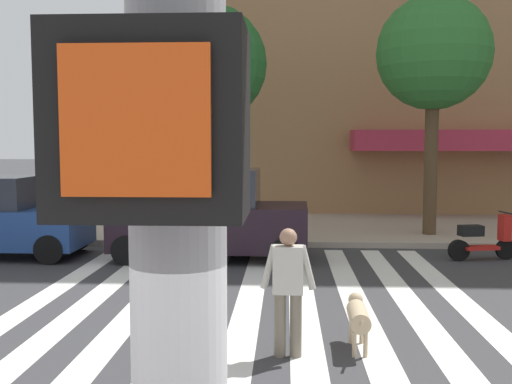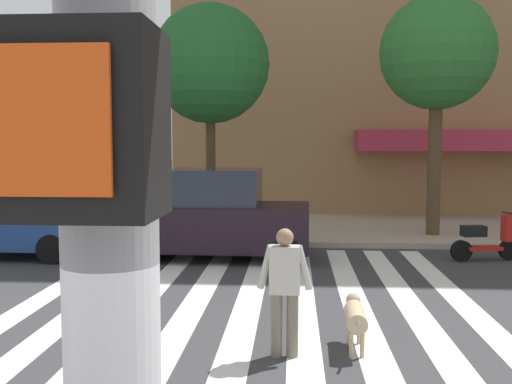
{
  "view_description": "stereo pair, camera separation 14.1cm",
  "coord_description": "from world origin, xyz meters",
  "px_view_note": "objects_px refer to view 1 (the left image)",
  "views": [
    {
      "loc": [
        -0.13,
        -1.55,
        2.72
      ],
      "look_at": [
        -0.66,
        8.99,
        1.82
      ],
      "focal_mm": 41.62,
      "sensor_mm": 36.0,
      "label": 1
    },
    {
      "loc": [
        0.01,
        -1.54,
        2.72
      ],
      "look_at": [
        -0.66,
        8.99,
        1.82
      ],
      "focal_mm": 41.62,
      "sensor_mm": 36.0,
      "label": 2
    }
  ],
  "objects_px": {
    "street_tree_nearest": "(207,65)",
    "dog_on_leash": "(358,315)",
    "parked_car_behind_first": "(209,216)",
    "parked_scooter": "(483,239)",
    "street_tree_middle": "(434,54)",
    "pedestrian_dog_walker": "(288,285)"
  },
  "relations": [
    {
      "from": "parked_car_behind_first",
      "to": "dog_on_leash",
      "type": "height_order",
      "value": "parked_car_behind_first"
    },
    {
      "from": "street_tree_middle",
      "to": "pedestrian_dog_walker",
      "type": "bearing_deg",
      "value": -113.22
    },
    {
      "from": "street_tree_middle",
      "to": "parked_car_behind_first",
      "type": "bearing_deg",
      "value": -152.87
    },
    {
      "from": "street_tree_nearest",
      "to": "parked_scooter",
      "type": "bearing_deg",
      "value": -18.49
    },
    {
      "from": "parked_scooter",
      "to": "street_tree_nearest",
      "type": "xyz_separation_m",
      "value": [
        -6.62,
        2.21,
        4.27
      ]
    },
    {
      "from": "street_tree_middle",
      "to": "street_tree_nearest",
      "type": "bearing_deg",
      "value": -173.94
    },
    {
      "from": "parked_car_behind_first",
      "to": "parked_scooter",
      "type": "relative_size",
      "value": 2.76
    },
    {
      "from": "street_tree_nearest",
      "to": "dog_on_leash",
      "type": "bearing_deg",
      "value": -69.63
    },
    {
      "from": "parked_scooter",
      "to": "street_tree_nearest",
      "type": "relative_size",
      "value": 0.26
    },
    {
      "from": "dog_on_leash",
      "to": "parked_car_behind_first",
      "type": "bearing_deg",
      "value": 114.85
    },
    {
      "from": "parked_scooter",
      "to": "street_tree_middle",
      "type": "distance_m",
      "value": 5.43
    },
    {
      "from": "street_tree_middle",
      "to": "pedestrian_dog_walker",
      "type": "height_order",
      "value": "street_tree_middle"
    },
    {
      "from": "parked_scooter",
      "to": "pedestrian_dog_walker",
      "type": "bearing_deg",
      "value": -125.23
    },
    {
      "from": "dog_on_leash",
      "to": "street_tree_nearest",
      "type": "bearing_deg",
      "value": 110.37
    },
    {
      "from": "pedestrian_dog_walker",
      "to": "dog_on_leash",
      "type": "bearing_deg",
      "value": 20.15
    },
    {
      "from": "parked_car_behind_first",
      "to": "pedestrian_dog_walker",
      "type": "bearing_deg",
      "value": -73.78
    },
    {
      "from": "dog_on_leash",
      "to": "street_tree_middle",
      "type": "bearing_deg",
      "value": 71.14
    },
    {
      "from": "parked_car_behind_first",
      "to": "street_tree_middle",
      "type": "bearing_deg",
      "value": 27.13
    },
    {
      "from": "parked_car_behind_first",
      "to": "parked_scooter",
      "type": "bearing_deg",
      "value": 0.89
    },
    {
      "from": "pedestrian_dog_walker",
      "to": "dog_on_leash",
      "type": "distance_m",
      "value": 1.09
    },
    {
      "from": "street_tree_nearest",
      "to": "dog_on_leash",
      "type": "xyz_separation_m",
      "value": [
        3.05,
        -8.22,
        -4.31
      ]
    },
    {
      "from": "pedestrian_dog_walker",
      "to": "dog_on_leash",
      "type": "xyz_separation_m",
      "value": [
        0.92,
        0.34,
        -0.48
      ]
    }
  ]
}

